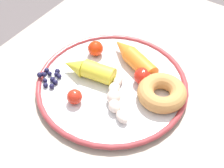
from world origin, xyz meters
name	(u,v)px	position (x,y,z in m)	size (l,w,h in m)	color
dining_table	(124,130)	(0.00, 0.00, 0.61)	(0.92, 0.72, 0.72)	#A19282
plate	(112,85)	(0.02, 0.05, 0.72)	(0.34, 0.34, 0.02)	silver
banana	(116,98)	(-0.02, 0.01, 0.74)	(0.11, 0.09, 0.03)	beige
carrot_orange	(133,57)	(0.10, 0.04, 0.75)	(0.09, 0.14, 0.04)	orange
carrot_yellow	(89,69)	(0.01, 0.10, 0.75)	(0.06, 0.12, 0.04)	yellow
donut	(162,93)	(0.04, -0.06, 0.75)	(0.10, 0.10, 0.04)	#C18346
blueberry_pile	(50,77)	(-0.05, 0.17, 0.73)	(0.06, 0.05, 0.02)	#191638
tomato_near	(96,48)	(0.08, 0.13, 0.75)	(0.04, 0.04, 0.04)	red
tomato_mid	(143,76)	(0.06, -0.01, 0.75)	(0.04, 0.04, 0.04)	red
tomato_far	(75,97)	(-0.07, 0.08, 0.74)	(0.03, 0.03, 0.03)	red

